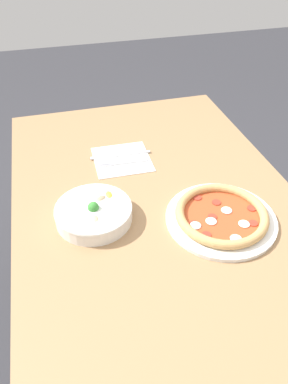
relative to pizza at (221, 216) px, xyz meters
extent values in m
plane|color=#333338|center=(0.11, 0.15, -0.79)|extent=(8.00, 8.00, 0.00)
cube|color=#99724C|center=(0.11, 0.15, -0.03)|extent=(1.37, 0.87, 0.03)
cylinder|color=olive|center=(0.73, -0.22, -0.42)|extent=(0.06, 0.06, 0.74)
cylinder|color=olive|center=(0.73, 0.51, -0.42)|extent=(0.06, 0.06, 0.74)
cylinder|color=white|center=(0.00, 0.00, -0.01)|extent=(0.32, 0.32, 0.01)
torus|color=tan|center=(0.00, 0.00, 0.01)|extent=(0.26, 0.26, 0.03)
cylinder|color=#B74723|center=(0.00, 0.00, 0.00)|extent=(0.23, 0.23, 0.01)
cylinder|color=#A83323|center=(-0.01, 0.09, 0.00)|extent=(0.03, 0.03, 0.00)
cylinder|color=#A83323|center=(-0.05, -0.07, 0.00)|extent=(0.03, 0.03, 0.00)
cylinder|color=#A83323|center=(0.00, 0.03, 0.00)|extent=(0.03, 0.03, 0.00)
cylinder|color=#A83323|center=(0.09, 0.04, 0.00)|extent=(0.03, 0.03, 0.00)
cylinder|color=#A83323|center=(0.06, -0.01, 0.00)|extent=(0.03, 0.03, 0.00)
cylinder|color=#A83323|center=(0.01, -0.10, 0.00)|extent=(0.03, 0.03, 0.00)
cylinder|color=#A83323|center=(-0.01, 0.04, 0.00)|extent=(0.03, 0.03, 0.00)
cylinder|color=#A83323|center=(-0.06, 0.07, 0.00)|extent=(0.03, 0.03, 0.00)
ellipsoid|color=silver|center=(-0.01, 0.04, 0.00)|extent=(0.03, 0.03, 0.01)
ellipsoid|color=silver|center=(-0.02, 0.09, 0.00)|extent=(0.03, 0.03, 0.01)
ellipsoid|color=silver|center=(0.02, -0.02, 0.00)|extent=(0.03, 0.03, 0.01)
ellipsoid|color=silver|center=(-0.09, 0.00, 0.00)|extent=(0.03, 0.03, 0.01)
ellipsoid|color=silver|center=(-0.05, -0.05, 0.00)|extent=(0.03, 0.03, 0.01)
cylinder|color=white|center=(0.10, 0.35, 0.01)|extent=(0.22, 0.22, 0.05)
torus|color=white|center=(0.10, 0.35, 0.02)|extent=(0.22, 0.22, 0.01)
ellipsoid|color=#998466|center=(0.13, 0.32, 0.02)|extent=(0.04, 0.04, 0.02)
ellipsoid|color=tan|center=(0.05, 0.35, 0.02)|extent=(0.04, 0.03, 0.02)
ellipsoid|color=#998466|center=(0.17, 0.35, 0.02)|extent=(0.04, 0.04, 0.02)
ellipsoid|color=tan|center=(0.05, 0.31, 0.02)|extent=(0.04, 0.03, 0.02)
ellipsoid|color=tan|center=(0.14, 0.34, 0.02)|extent=(0.04, 0.03, 0.02)
ellipsoid|color=#998466|center=(0.06, 0.30, 0.02)|extent=(0.04, 0.04, 0.02)
sphere|color=#388433|center=(0.10, 0.35, 0.03)|extent=(0.03, 0.03, 0.03)
ellipsoid|color=yellow|center=(0.14, 0.30, 0.02)|extent=(0.04, 0.02, 0.02)
cube|color=white|center=(0.38, 0.21, -0.02)|extent=(0.20, 0.20, 0.00)
cube|color=silver|center=(0.35, 0.18, -0.01)|extent=(0.01, 0.12, 0.00)
cube|color=silver|center=(0.36, 0.27, -0.01)|extent=(0.00, 0.05, 0.00)
cube|color=silver|center=(0.35, 0.27, -0.01)|extent=(0.00, 0.05, 0.00)
cube|color=silver|center=(0.35, 0.27, -0.01)|extent=(0.00, 0.05, 0.00)
cube|color=silver|center=(0.35, 0.27, -0.01)|extent=(0.00, 0.05, 0.00)
cube|color=silver|center=(0.40, 0.14, -0.01)|extent=(0.01, 0.09, 0.01)
cube|color=silver|center=(0.40, 0.25, -0.01)|extent=(0.02, 0.13, 0.00)
camera|label=1|loc=(-0.70, 0.42, 0.73)|focal=35.00mm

